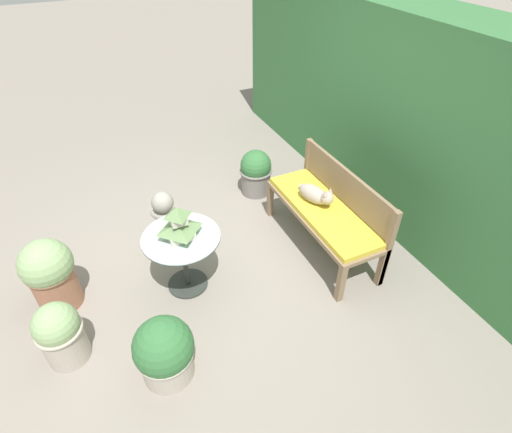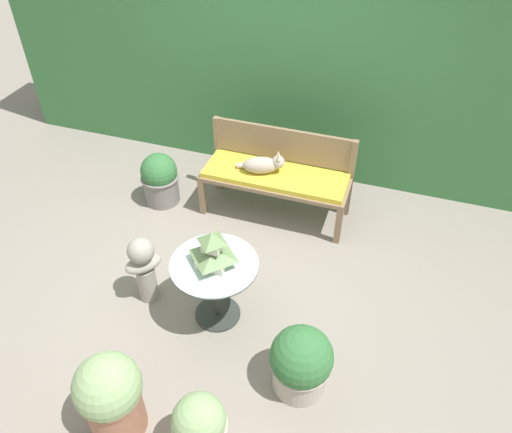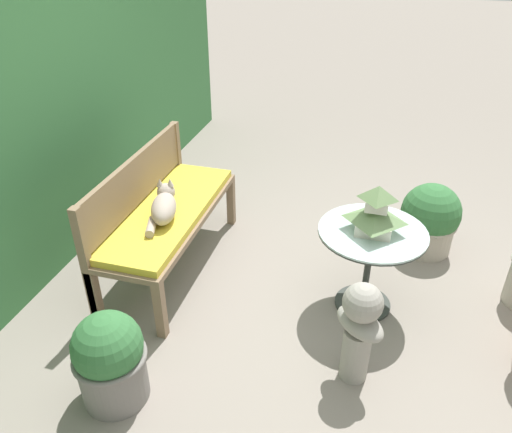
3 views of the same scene
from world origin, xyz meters
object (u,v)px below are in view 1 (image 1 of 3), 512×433
at_px(potted_plant_table_near, 256,172).
at_px(potted_plant_bench_left, 60,333).
at_px(patio_table, 183,248).
at_px(potted_plant_hedge_corner, 165,351).
at_px(potted_plant_path_edge, 50,273).
at_px(cat, 316,194).
at_px(garden_bench, 323,213).
at_px(garden_bust, 165,216).
at_px(pagoda_birdhouse, 179,225).

xyz_separation_m(potted_plant_table_near, potted_plant_bench_left, (1.46, -2.33, 0.01)).
relative_size(patio_table, potted_plant_hedge_corner, 1.22).
bearing_deg(patio_table, potted_plant_path_edge, -104.27).
xyz_separation_m(cat, patio_table, (0.06, -1.40, -0.12)).
bearing_deg(potted_plant_bench_left, garden_bench, 96.13).
relative_size(garden_bust, potted_plant_path_edge, 0.93).
distance_m(potted_plant_hedge_corner, potted_plant_bench_left, 0.83).
height_order(patio_table, potted_plant_table_near, patio_table).
relative_size(cat, potted_plant_path_edge, 0.67).
relative_size(pagoda_birdhouse, potted_plant_bench_left, 0.55).
xyz_separation_m(pagoda_birdhouse, potted_plant_table_near, (-1.13, 1.25, -0.46)).
xyz_separation_m(cat, garden_bust, (-0.57, -1.40, -0.21)).
xyz_separation_m(garden_bust, potted_plant_table_near, (-0.50, 1.25, -0.10)).
bearing_deg(potted_plant_bench_left, patio_table, 106.93).
xyz_separation_m(garden_bench, garden_bust, (-0.69, -1.43, -0.05)).
xyz_separation_m(cat, potted_plant_path_edge, (-0.22, -2.50, -0.22)).
xyz_separation_m(garden_bench, potted_plant_bench_left, (0.27, -2.51, -0.14)).
distance_m(garden_bust, potted_plant_hedge_corner, 1.50).
bearing_deg(potted_plant_hedge_corner, potted_plant_path_edge, -147.39).
bearing_deg(potted_plant_table_near, potted_plant_bench_left, -57.93).
bearing_deg(patio_table, pagoda_birdhouse, 0.00).
xyz_separation_m(garden_bench, cat, (-0.12, -0.02, 0.16)).
height_order(cat, potted_plant_hedge_corner, cat).
distance_m(garden_bench, potted_plant_bench_left, 2.53).
distance_m(pagoda_birdhouse, potted_plant_hedge_corner, 1.02).
relative_size(potted_plant_hedge_corner, potted_plant_bench_left, 0.98).
height_order(garden_bust, potted_plant_bench_left, garden_bust).
bearing_deg(pagoda_birdhouse, patio_table, 0.00).
height_order(garden_bench, potted_plant_path_edge, potted_plant_path_edge).
distance_m(garden_bust, potted_plant_path_edge, 1.15).
bearing_deg(garden_bench, potted_plant_hedge_corner, -67.82).
bearing_deg(potted_plant_hedge_corner, cat, 115.58).
bearing_deg(pagoda_birdhouse, potted_plant_path_edge, -104.27).
height_order(garden_bench, garden_bust, garden_bust).
height_order(garden_bench, potted_plant_hedge_corner, potted_plant_hedge_corner).
xyz_separation_m(cat, pagoda_birdhouse, (0.06, -1.40, 0.15)).
height_order(garden_bench, patio_table, patio_table).
height_order(pagoda_birdhouse, potted_plant_table_near, pagoda_birdhouse).
bearing_deg(garden_bench, potted_plant_path_edge, -97.71).
height_order(patio_table, pagoda_birdhouse, pagoda_birdhouse).
distance_m(patio_table, potted_plant_path_edge, 1.14).
bearing_deg(garden_bench, garden_bust, -115.97).
relative_size(cat, potted_plant_table_near, 0.84).
bearing_deg(garden_bust, cat, 17.51).
height_order(potted_plant_path_edge, potted_plant_hedge_corner, potted_plant_path_edge).
relative_size(garden_bust, potted_plant_bench_left, 1.14).
bearing_deg(cat, potted_plant_bench_left, -99.34).
xyz_separation_m(potted_plant_path_edge, potted_plant_hedge_corner, (1.09, 0.70, -0.10)).
height_order(garden_bust, potted_plant_path_edge, potted_plant_path_edge).
distance_m(garden_bench, garden_bust, 1.59).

